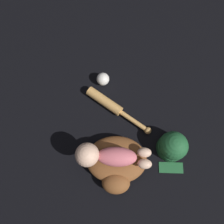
# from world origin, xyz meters

# --- Properties ---
(ground_plane) EXTENTS (6.00, 6.00, 0.00)m
(ground_plane) POSITION_xyz_m (0.00, 0.00, 0.00)
(ground_plane) COLOR black
(baseball_glove) EXTENTS (0.39, 0.36, 0.09)m
(baseball_glove) POSITION_xyz_m (0.03, -0.01, 0.05)
(baseball_glove) COLOR brown
(baseball_glove) RESTS_ON ground
(baby_figure) EXTENTS (0.37, 0.22, 0.12)m
(baby_figure) POSITION_xyz_m (0.07, -0.04, 0.14)
(baby_figure) COLOR #D16670
(baby_figure) RESTS_ON baseball_glove
(baseball_bat) EXTENTS (0.28, 0.38, 0.06)m
(baseball_bat) POSITION_xyz_m (-0.06, -0.32, 0.03)
(baseball_bat) COLOR tan
(baseball_bat) RESTS_ON ground
(baseball) EXTENTS (0.08, 0.08, 0.08)m
(baseball) POSITION_xyz_m (-0.07, -0.50, 0.04)
(baseball) COLOR white
(baseball) RESTS_ON ground
(baseball_cap) EXTENTS (0.18, 0.22, 0.15)m
(baseball_cap) POSITION_xyz_m (-0.28, 0.01, 0.06)
(baseball_cap) COLOR #1E562D
(baseball_cap) RESTS_ON ground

